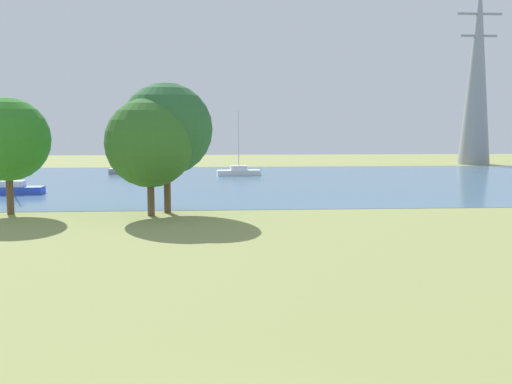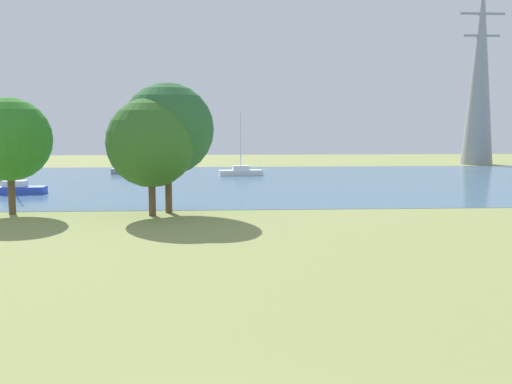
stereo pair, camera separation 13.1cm
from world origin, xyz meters
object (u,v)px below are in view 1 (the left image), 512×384
Objects in this scene: sailboat_white at (239,171)px; sailboat_gray at (130,170)px; electricity_pylon at (477,71)px; tree_mid_shore at (7,140)px; tree_west_near at (166,129)px; sailboat_blue at (13,189)px; tree_east_near at (150,143)px.

sailboat_white is 1.27× the size of sailboat_gray.
sailboat_white is 0.27× the size of electricity_pylon.
tree_west_near is at bearing 0.00° from tree_mid_shore.
tree_west_near is at bearing -101.52° from sailboat_white.
sailboat_blue is 18.03m from tree_west_near.
sailboat_white is 40.27m from electricity_pylon.
tree_west_near reaches higher than tree_mid_shore.
sailboat_blue is at bearing 140.86° from tree_west_near.
sailboat_white is 1.00× the size of sailboat_blue.
tree_east_near is 61.67m from electricity_pylon.
sailboat_blue is 0.97× the size of tree_east_near.
tree_mid_shore is 67.10m from electricity_pylon.
tree_west_near is (-5.58, -27.39, 4.91)m from sailboat_white.
electricity_pylon is at bearing 47.84° from tree_west_near.
electricity_pylon is (53.40, 33.17, 12.69)m from sailboat_blue.
electricity_pylon reaches higher than tree_west_near.
electricity_pylon is (40.85, 45.39, 8.61)m from tree_east_near.
sailboat_blue is at bearing -148.15° from electricity_pylon.
sailboat_gray is 31.89m from tree_west_near.
tree_mid_shore is 9.09m from tree_east_near.
sailboat_white is 0.85× the size of tree_west_near.
sailboat_white reaches higher than sailboat_blue.
tree_mid_shore is at bearing -95.65° from sailboat_gray.
tree_east_near is (5.96, -32.02, 4.10)m from sailboat_gray.
tree_west_near is 0.32× the size of electricity_pylon.
sailboat_blue is 0.85× the size of tree_west_near.
tree_west_near is (6.87, -30.75, 4.92)m from sailboat_gray.
sailboat_gray is 20.87m from sailboat_blue.
sailboat_gray is at bearing 164.86° from sailboat_white.
tree_mid_shore reaches higher than sailboat_blue.
sailboat_blue is 0.27× the size of electricity_pylon.
electricity_pylon reaches higher than sailboat_white.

